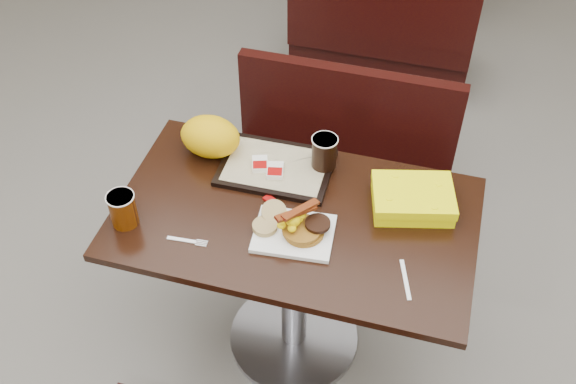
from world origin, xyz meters
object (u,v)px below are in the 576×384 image
(coffee_cup_far, at_px, (324,152))
(pancake_stack, at_px, (304,230))
(bench_far_s, at_px, (384,23))
(paper_bag, at_px, (210,137))
(hashbrown_sleeve_right, at_px, (275,171))
(tray, at_px, (276,168))
(coffee_cup_near, at_px, (123,210))
(fork, at_px, (182,240))
(knife, at_px, (405,280))
(hashbrown_sleeve_left, at_px, (260,164))
(clamshell, at_px, (413,199))
(bench_near_n, at_px, (336,163))
(platter, at_px, (294,234))
(table_near, at_px, (294,283))

(coffee_cup_far, bearing_deg, pancake_stack, -87.65)
(bench_far_s, height_order, paper_bag, paper_bag)
(hashbrown_sleeve_right, xyz_separation_m, coffee_cup_far, (0.15, 0.09, 0.05))
(coffee_cup_far, bearing_deg, tray, -162.67)
(pancake_stack, relative_size, coffee_cup_near, 1.09)
(fork, relative_size, knife, 0.87)
(coffee_cup_near, xyz_separation_m, tray, (0.41, 0.38, -0.05))
(coffee_cup_near, xyz_separation_m, hashbrown_sleeve_left, (0.35, 0.36, -0.03))
(pancake_stack, distance_m, hashbrown_sleeve_right, 0.29)
(paper_bag, bearing_deg, hashbrown_sleeve_right, -12.83)
(hashbrown_sleeve_right, bearing_deg, coffee_cup_far, 16.38)
(tray, distance_m, hashbrown_sleeve_right, 0.04)
(coffee_cup_far, bearing_deg, hashbrown_sleeve_right, -150.89)
(bench_far_s, xyz_separation_m, coffee_cup_far, (0.04, -1.66, 0.47))
(tray, relative_size, hashbrown_sleeve_right, 5.13)
(hashbrown_sleeve_left, bearing_deg, tray, -0.97)
(tray, bearing_deg, coffee_cup_far, 16.14)
(hashbrown_sleeve_left, relative_size, hashbrown_sleeve_right, 0.96)
(clamshell, bearing_deg, bench_near_n, 109.22)
(pancake_stack, relative_size, paper_bag, 0.61)
(paper_bag, bearing_deg, knife, -26.66)
(bench_near_n, distance_m, paper_bag, 0.77)
(platter, height_order, coffee_cup_far, coffee_cup_far)
(pancake_stack, bearing_deg, hashbrown_sleeve_left, 131.56)
(hashbrown_sleeve_right, bearing_deg, fork, -132.23)
(hashbrown_sleeve_right, height_order, paper_bag, paper_bag)
(platter, bearing_deg, bench_far_s, 85.23)
(fork, height_order, tray, tray)
(bench_near_n, bearing_deg, coffee_cup_far, -85.30)
(tray, xyz_separation_m, coffee_cup_far, (0.16, 0.05, 0.07))
(bench_near_n, xyz_separation_m, knife, (0.40, -0.87, 0.39))
(hashbrown_sleeve_left, bearing_deg, knife, -49.14)
(paper_bag, bearing_deg, pancake_stack, -35.03)
(bench_far_s, bearing_deg, paper_bag, -102.57)
(bench_near_n, height_order, tray, tray)
(bench_far_s, distance_m, fork, 2.17)
(bench_near_n, bearing_deg, pancake_stack, -86.28)
(table_near, xyz_separation_m, paper_bag, (-0.38, 0.22, 0.45))
(fork, relative_size, coffee_cup_far, 1.12)
(paper_bag, bearing_deg, hashbrown_sleeve_left, -11.54)
(table_near, distance_m, bench_near_n, 0.70)
(fork, distance_m, paper_bag, 0.43)
(bench_near_n, distance_m, bench_far_s, 1.20)
(fork, distance_m, coffee_cup_far, 0.58)
(bench_near_n, xyz_separation_m, fork, (-0.32, -0.91, 0.39))
(bench_near_n, xyz_separation_m, clamshell, (0.37, -0.56, 0.43))
(tray, bearing_deg, table_near, -58.60)
(table_near, height_order, paper_bag, paper_bag)
(knife, bearing_deg, clamshell, 167.47)
(knife, bearing_deg, table_near, -130.98)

